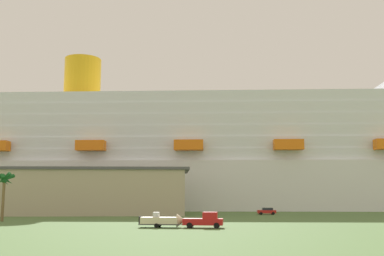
% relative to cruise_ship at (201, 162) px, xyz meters
% --- Properties ---
extents(ground_plane, '(600.00, 600.00, 0.00)m').
position_rel_cruise_ship_xyz_m(ground_plane, '(-4.82, -27.47, -14.44)').
color(ground_plane, '#4C6B38').
extents(cruise_ship, '(277.61, 61.25, 54.73)m').
position_rel_cruise_ship_xyz_m(cruise_ship, '(0.00, 0.00, 0.00)').
color(cruise_ship, white).
rests_on(cruise_ship, ground_plane).
extents(terminal_building, '(54.98, 21.40, 10.55)m').
position_rel_cruise_ship_xyz_m(terminal_building, '(-33.26, -31.92, -9.14)').
color(terminal_building, '#B7A88C').
rests_on(terminal_building, ground_plane).
extents(pickup_truck, '(5.88, 3.09, 2.20)m').
position_rel_cruise_ship_xyz_m(pickup_truck, '(-6.49, -76.01, -13.40)').
color(pickup_truck, red).
rests_on(pickup_truck, ground_plane).
extents(small_boat_on_trailer, '(7.36, 3.13, 2.15)m').
position_rel_cruise_ship_xyz_m(small_boat_on_trailer, '(-12.08, -74.94, -13.48)').
color(small_boat_on_trailer, '#595960').
rests_on(small_boat_on_trailer, ground_plane).
extents(palm_tree, '(3.58, 3.59, 8.57)m').
position_rel_cruise_ship_xyz_m(palm_tree, '(-40.14, -58.14, -7.64)').
color(palm_tree, brown).
rests_on(palm_tree, ground_plane).
extents(parked_car_black_coupe, '(4.34, 2.21, 1.58)m').
position_rel_cruise_ship_xyz_m(parked_car_black_coupe, '(-33.87, -38.34, -13.61)').
color(parked_car_black_coupe, black).
rests_on(parked_car_black_coupe, ground_plane).
extents(parked_car_silver_sedan, '(4.69, 2.53, 1.58)m').
position_rel_cruise_ship_xyz_m(parked_car_silver_sedan, '(-12.48, -36.13, -13.61)').
color(parked_car_silver_sedan, silver).
rests_on(parked_car_silver_sedan, ground_plane).
extents(parked_car_red_hatchback, '(4.36, 2.35, 1.58)m').
position_rel_cruise_ship_xyz_m(parked_car_red_hatchback, '(11.87, -35.77, -13.61)').
color(parked_car_red_hatchback, red).
rests_on(parked_car_red_hatchback, ground_plane).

